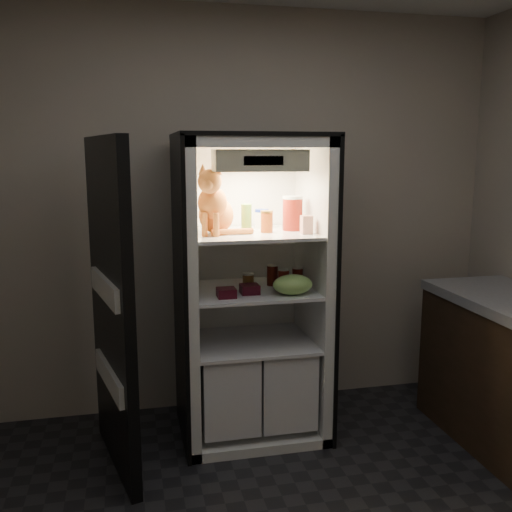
{
  "coord_description": "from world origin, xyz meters",
  "views": [
    {
      "loc": [
        -0.73,
        -2.0,
        1.77
      ],
      "look_at": [
        0.02,
        1.32,
        1.14
      ],
      "focal_mm": 40.0,
      "sensor_mm": 36.0,
      "label": 1
    }
  ],
  "objects_px": {
    "cream_carton": "(306,225)",
    "pepper_jar": "(293,213)",
    "soda_can_c": "(284,280)",
    "refrigerator": "(250,309)",
    "parmesan_shaker": "(246,218)",
    "tabby_cat": "(214,207)",
    "grape_bag": "(293,285)",
    "berry_box_left": "(226,293)",
    "mayo_tub": "(262,219)",
    "condiment_jar": "(248,281)",
    "berry_box_right": "(250,289)",
    "salsa_jar": "(267,222)",
    "soda_can_b": "(297,277)",
    "soda_can_a": "(272,275)"
  },
  "relations": [
    {
      "from": "cream_carton",
      "to": "pepper_jar",
      "type": "bearing_deg",
      "value": 102.46
    },
    {
      "from": "soda_can_c",
      "to": "pepper_jar",
      "type": "bearing_deg",
      "value": 52.21
    },
    {
      "from": "refrigerator",
      "to": "parmesan_shaker",
      "type": "xyz_separation_m",
      "value": [
        -0.03,
        -0.04,
        0.58
      ]
    },
    {
      "from": "pepper_jar",
      "to": "cream_carton",
      "type": "distance_m",
      "value": 0.18
    },
    {
      "from": "tabby_cat",
      "to": "pepper_jar",
      "type": "bearing_deg",
      "value": 24.72
    },
    {
      "from": "refrigerator",
      "to": "grape_bag",
      "type": "height_order",
      "value": "refrigerator"
    },
    {
      "from": "parmesan_shaker",
      "to": "berry_box_left",
      "type": "distance_m",
      "value": 0.48
    },
    {
      "from": "mayo_tub",
      "to": "berry_box_left",
      "type": "height_order",
      "value": "mayo_tub"
    },
    {
      "from": "mayo_tub",
      "to": "condiment_jar",
      "type": "height_order",
      "value": "mayo_tub"
    },
    {
      "from": "refrigerator",
      "to": "parmesan_shaker",
      "type": "distance_m",
      "value": 0.59
    },
    {
      "from": "soda_can_c",
      "to": "parmesan_shaker",
      "type": "bearing_deg",
      "value": 155.97
    },
    {
      "from": "condiment_jar",
      "to": "berry_box_right",
      "type": "bearing_deg",
      "value": -98.28
    },
    {
      "from": "refrigerator",
      "to": "mayo_tub",
      "type": "distance_m",
      "value": 0.58
    },
    {
      "from": "cream_carton",
      "to": "berry_box_right",
      "type": "relative_size",
      "value": 0.99
    },
    {
      "from": "salsa_jar",
      "to": "pepper_jar",
      "type": "xyz_separation_m",
      "value": [
        0.18,
        0.06,
        0.04
      ]
    },
    {
      "from": "tabby_cat",
      "to": "grape_bag",
      "type": "relative_size",
      "value": 1.75
    },
    {
      "from": "cream_carton",
      "to": "berry_box_right",
      "type": "height_order",
      "value": "cream_carton"
    },
    {
      "from": "condiment_jar",
      "to": "grape_bag",
      "type": "relative_size",
      "value": 0.4
    },
    {
      "from": "parmesan_shaker",
      "to": "cream_carton",
      "type": "height_order",
      "value": "parmesan_shaker"
    },
    {
      "from": "soda_can_b",
      "to": "soda_can_c",
      "type": "xyz_separation_m",
      "value": [
        -0.11,
        -0.06,
        0.0
      ]
    },
    {
      "from": "soda_can_c",
      "to": "cream_carton",
      "type": "bearing_deg",
      "value": -26.46
    },
    {
      "from": "soda_can_a",
      "to": "berry_box_right",
      "type": "bearing_deg",
      "value": -135.97
    },
    {
      "from": "parmesan_shaker",
      "to": "soda_can_a",
      "type": "bearing_deg",
      "value": 14.7
    },
    {
      "from": "parmesan_shaker",
      "to": "condiment_jar",
      "type": "bearing_deg",
      "value": -17.5
    },
    {
      "from": "soda_can_c",
      "to": "soda_can_b",
      "type": "bearing_deg",
      "value": 28.71
    },
    {
      "from": "mayo_tub",
      "to": "berry_box_left",
      "type": "xyz_separation_m",
      "value": [
        -0.29,
        -0.32,
        -0.38
      ]
    },
    {
      "from": "salsa_jar",
      "to": "berry_box_right",
      "type": "distance_m",
      "value": 0.42
    },
    {
      "from": "salsa_jar",
      "to": "condiment_jar",
      "type": "xyz_separation_m",
      "value": [
        -0.11,
        0.04,
        -0.37
      ]
    },
    {
      "from": "refrigerator",
      "to": "berry_box_left",
      "type": "bearing_deg",
      "value": -129.07
    },
    {
      "from": "tabby_cat",
      "to": "cream_carton",
      "type": "height_order",
      "value": "tabby_cat"
    },
    {
      "from": "parmesan_shaker",
      "to": "grape_bag",
      "type": "bearing_deg",
      "value": -41.64
    },
    {
      "from": "refrigerator",
      "to": "pepper_jar",
      "type": "relative_size",
      "value": 8.97
    },
    {
      "from": "tabby_cat",
      "to": "soda_can_b",
      "type": "relative_size",
      "value": 3.41
    },
    {
      "from": "tabby_cat",
      "to": "mayo_tub",
      "type": "height_order",
      "value": "tabby_cat"
    },
    {
      "from": "soda_can_a",
      "to": "soda_can_b",
      "type": "bearing_deg",
      "value": -30.46
    },
    {
      "from": "grape_bag",
      "to": "tabby_cat",
      "type": "bearing_deg",
      "value": 157.62
    },
    {
      "from": "pepper_jar",
      "to": "grape_bag",
      "type": "distance_m",
      "value": 0.46
    },
    {
      "from": "tabby_cat",
      "to": "berry_box_right",
      "type": "bearing_deg",
      "value": -8.9
    },
    {
      "from": "berry_box_left",
      "to": "refrigerator",
      "type": "bearing_deg",
      "value": 50.93
    },
    {
      "from": "parmesan_shaker",
      "to": "berry_box_right",
      "type": "xyz_separation_m",
      "value": [
        -0.01,
        -0.13,
        -0.41
      ]
    },
    {
      "from": "grape_bag",
      "to": "berry_box_left",
      "type": "bearing_deg",
      "value": 177.18
    },
    {
      "from": "cream_carton",
      "to": "condiment_jar",
      "type": "distance_m",
      "value": 0.5
    },
    {
      "from": "tabby_cat",
      "to": "condiment_jar",
      "type": "relative_size",
      "value": 4.33
    },
    {
      "from": "refrigerator",
      "to": "pepper_jar",
      "type": "bearing_deg",
      "value": -6.57
    },
    {
      "from": "condiment_jar",
      "to": "berry_box_left",
      "type": "xyz_separation_m",
      "value": [
        -0.17,
        -0.19,
        -0.02
      ]
    },
    {
      "from": "condiment_jar",
      "to": "berry_box_right",
      "type": "relative_size",
      "value": 0.89
    },
    {
      "from": "condiment_jar",
      "to": "berry_box_left",
      "type": "height_order",
      "value": "condiment_jar"
    },
    {
      "from": "soda_can_a",
      "to": "condiment_jar",
      "type": "distance_m",
      "value": 0.17
    },
    {
      "from": "pepper_jar",
      "to": "grape_bag",
      "type": "relative_size",
      "value": 0.88
    },
    {
      "from": "soda_can_a",
      "to": "condiment_jar",
      "type": "bearing_deg",
      "value": -163.53
    }
  ]
}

